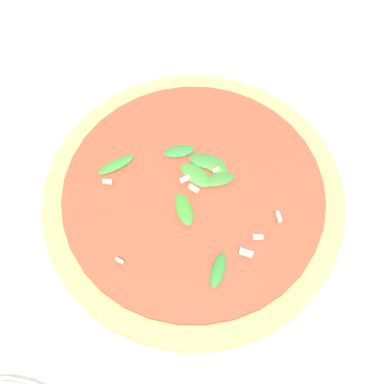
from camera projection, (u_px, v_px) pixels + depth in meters
name	position (u px, v px, depth m)	size (l,w,h in m)	color
ground_plane	(179.00, 214.00, 0.58)	(6.00, 6.00, 0.00)	silver
pizza_arugula_main	(192.00, 197.00, 0.57)	(0.34, 0.34, 0.05)	silver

